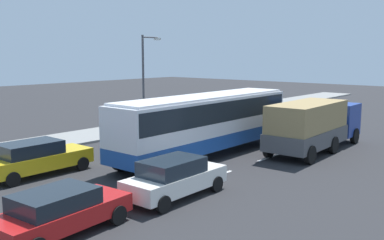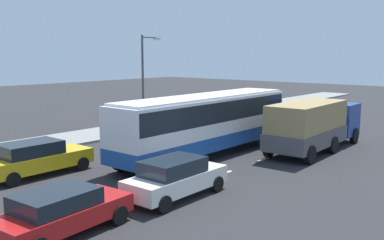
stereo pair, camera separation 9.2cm
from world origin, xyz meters
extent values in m
plane|color=#28282B|center=(0.00, 0.00, 0.00)|extent=(120.00, 120.00, 0.00)
cube|color=gray|center=(0.00, 9.18, 0.07)|extent=(80.00, 4.00, 0.15)
cube|color=white|center=(-11.33, -3.21, 0.00)|extent=(2.40, 0.16, 0.01)
cube|color=white|center=(-4.52, -3.21, 0.00)|extent=(2.40, 0.16, 0.01)
cube|color=white|center=(0.31, -3.21, 0.00)|extent=(2.40, 0.16, 0.01)
cube|color=white|center=(3.49, -3.21, 0.00)|extent=(2.40, 0.16, 0.01)
cube|color=white|center=(11.46, -3.21, 0.00)|extent=(2.40, 0.16, 0.01)
cube|color=#1E4C9E|center=(-1.67, -0.37, 0.93)|extent=(12.51, 2.57, 0.75)
cube|color=silver|center=(-1.67, -0.37, 2.26)|extent=(12.51, 2.57, 1.92)
cube|color=black|center=(-1.67, -0.37, 2.54)|extent=(12.26, 2.60, 1.05)
cube|color=black|center=(4.53, -0.31, 2.36)|extent=(0.14, 2.27, 1.53)
cube|color=silver|center=(-1.67, -0.37, 3.28)|extent=(12.01, 2.42, 0.12)
cylinder|color=black|center=(2.97, 0.85, 0.55)|extent=(1.10, 0.31, 1.10)
cylinder|color=black|center=(2.99, -1.51, 0.55)|extent=(1.10, 0.31, 1.10)
cylinder|color=black|center=(-5.53, 0.78, 0.55)|extent=(1.10, 0.31, 1.10)
cylinder|color=black|center=(-5.51, -1.58, 0.55)|extent=(1.10, 0.31, 1.10)
cylinder|color=black|center=(-6.73, 0.77, 0.55)|extent=(1.10, 0.31, 1.10)
cylinder|color=black|center=(-6.71, -1.59, 0.55)|extent=(1.10, 0.31, 1.10)
cube|color=navy|center=(6.80, -4.16, 1.47)|extent=(2.22, 2.50, 1.98)
cube|color=#4C4C4F|center=(2.46, -4.28, 0.93)|extent=(6.20, 2.61, 0.90)
cube|color=#997F51|center=(2.46, -4.28, 2.12)|extent=(5.95, 2.51, 1.49)
cylinder|color=black|center=(6.94, -2.98, 0.48)|extent=(0.97, 0.31, 0.96)
cylinder|color=black|center=(7.01, -5.32, 0.48)|extent=(0.97, 0.31, 0.96)
cylinder|color=black|center=(3.40, -3.09, 0.48)|extent=(0.97, 0.31, 0.96)
cylinder|color=black|center=(3.47, -5.42, 0.48)|extent=(0.97, 0.31, 0.96)
cylinder|color=black|center=(0.26, -3.18, 0.48)|extent=(0.97, 0.31, 0.96)
cylinder|color=black|center=(0.33, -5.51, 0.48)|extent=(0.97, 0.31, 0.96)
cube|color=#B21919|center=(-12.74, -3.51, 0.61)|extent=(4.48, 2.11, 0.59)
cube|color=black|center=(-12.98, -3.53, 1.17)|extent=(2.51, 1.82, 0.52)
cylinder|color=black|center=(-11.28, -2.55, 0.32)|extent=(0.65, 0.25, 0.64)
cylinder|color=black|center=(-11.15, -4.25, 0.32)|extent=(0.65, 0.25, 0.64)
cylinder|color=black|center=(-14.33, -2.78, 0.32)|extent=(0.65, 0.25, 0.64)
cube|color=white|center=(-7.89, -3.82, 0.65)|extent=(4.46, 1.75, 0.66)
cube|color=#1E2833|center=(-8.09, -3.82, 1.27)|extent=(2.46, 1.59, 0.58)
cylinder|color=black|center=(-6.33, -2.99, 0.32)|extent=(0.64, 0.21, 0.64)
cylinder|color=black|center=(-6.31, -4.61, 0.32)|extent=(0.64, 0.21, 0.64)
cylinder|color=black|center=(-9.47, -3.03, 0.32)|extent=(0.64, 0.21, 0.64)
cylinder|color=black|center=(-9.45, -4.65, 0.32)|extent=(0.64, 0.21, 0.64)
cube|color=gold|center=(-9.59, 3.17, 0.66)|extent=(4.80, 1.81, 0.68)
cube|color=black|center=(-10.01, 3.17, 1.30)|extent=(2.64, 1.66, 0.60)
cylinder|color=black|center=(-7.84, 4.04, 0.32)|extent=(0.64, 0.20, 0.64)
cylinder|color=black|center=(-7.84, 2.31, 0.32)|extent=(0.64, 0.20, 0.64)
cylinder|color=black|center=(-11.34, 2.31, 0.32)|extent=(0.64, 0.20, 0.64)
cylinder|color=brown|center=(5.29, 8.68, 0.52)|extent=(0.14, 0.14, 0.75)
cylinder|color=brown|center=(5.32, 8.84, 0.52)|extent=(0.14, 0.14, 0.75)
cylinder|color=beige|center=(5.31, 8.76, 1.18)|extent=(0.32, 0.32, 0.56)
sphere|color=tan|center=(5.31, 8.76, 1.56)|extent=(0.20, 0.20, 0.20)
cylinder|color=#47474C|center=(1.39, 7.80, 3.51)|extent=(0.16, 0.16, 6.72)
cylinder|color=#47474C|center=(2.12, 7.80, 6.72)|extent=(1.46, 0.10, 0.10)
cube|color=silver|center=(2.85, 7.80, 6.62)|extent=(0.50, 0.24, 0.16)
camera|label=1|loc=(-19.89, -14.87, 5.50)|focal=40.66mm
camera|label=2|loc=(-19.95, -14.80, 5.50)|focal=40.66mm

